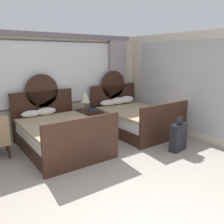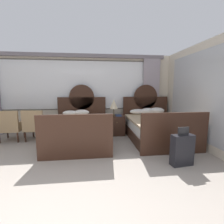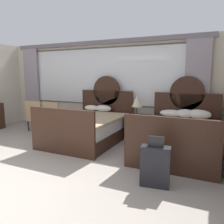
% 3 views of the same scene
% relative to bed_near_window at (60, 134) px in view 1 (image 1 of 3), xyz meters
% --- Properties ---
extents(wall_back_window, '(6.77, 0.22, 2.70)m').
position_rel_bed_near_window_xyz_m(wall_back_window, '(-0.24, 1.21, 1.07)').
color(wall_back_window, beige).
rests_on(wall_back_window, ground_plane).
extents(wall_right_mirror, '(0.08, 4.96, 2.70)m').
position_rel_bed_near_window_xyz_m(wall_right_mirror, '(3.18, -1.25, 0.98)').
color(wall_right_mirror, beige).
rests_on(wall_right_mirror, ground_plane).
extents(bed_near_window, '(1.62, 2.21, 1.66)m').
position_rel_bed_near_window_xyz_m(bed_near_window, '(0.00, 0.00, 0.00)').
color(bed_near_window, '#382116').
rests_on(bed_near_window, ground_plane).
extents(bed_near_mirror, '(1.62, 2.21, 1.66)m').
position_rel_bed_near_window_xyz_m(bed_near_mirror, '(2.25, 0.02, 0.01)').
color(bed_near_mirror, '#382116').
rests_on(bed_near_mirror, ground_plane).
extents(nightstand_between_beds, '(0.55, 0.57, 0.64)m').
position_rel_bed_near_window_xyz_m(nightstand_between_beds, '(1.13, 0.67, -0.05)').
color(nightstand_between_beds, '#382116').
rests_on(nightstand_between_beds, ground_plane).
extents(table_lamp_on_nightstand, '(0.27, 0.27, 0.54)m').
position_rel_bed_near_window_xyz_m(table_lamp_on_nightstand, '(1.06, 0.68, 0.65)').
color(table_lamp_on_nightstand, brown).
rests_on(table_lamp_on_nightstand, nightstand_between_beds).
extents(book_on_nightstand, '(0.18, 0.26, 0.03)m').
position_rel_bed_near_window_xyz_m(book_on_nightstand, '(1.20, 0.56, 0.29)').
color(book_on_nightstand, navy).
rests_on(book_on_nightstand, nightstand_between_beds).
extents(suitcase_on_floor, '(0.46, 0.25, 0.78)m').
position_rel_bed_near_window_xyz_m(suitcase_on_floor, '(2.15, -1.64, -0.05)').
color(suitcase_on_floor, black).
rests_on(suitcase_on_floor, ground_plane).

